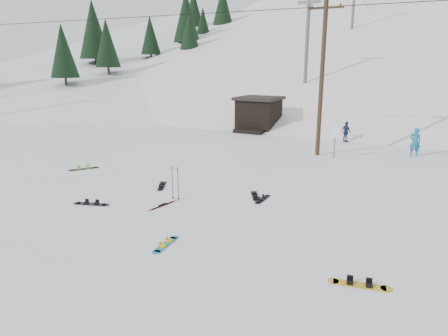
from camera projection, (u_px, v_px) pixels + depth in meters
The scene contains 20 objects.
ground at pixel (141, 229), 13.37m from camera, with size 200.00×200.00×0.00m, color white.
ski_slope at pixel (373, 177), 63.10m from camera, with size 60.00×75.00×45.00m, color white.
ridge_left at pixel (163, 155), 73.61m from camera, with size 34.00×85.00×38.00m, color white.
treeline_left at pixel (139, 99), 63.10m from camera, with size 20.00×64.00×10.00m, color black, non-canonical shape.
treeline_crest at pixel (401, 89), 86.37m from camera, with size 50.00×6.00×10.00m, color black, non-canonical shape.
utility_pole at pixel (322, 76), 23.14m from camera, with size 2.00×0.26×9.00m.
trail_sign at pixel (335, 137), 23.14m from camera, with size 0.50×0.09×1.85m.
lift_hut at pixel (259, 114), 33.12m from camera, with size 3.40×4.10×2.75m.
lift_tower_near at pixel (307, 37), 38.70m from camera, with size 2.20×0.36×8.00m.
hero_snowboard at pixel (166, 244), 12.23m from camera, with size 0.39×1.35×0.10m.
hero_skis at pixel (163, 205), 15.58m from camera, with size 0.31×1.51×0.08m.
ski_poles at pixel (175, 183), 16.14m from camera, with size 0.38×0.10×1.37m.
board_scatter_a at pixel (91, 204), 15.74m from camera, with size 1.43×0.67×0.10m.
board_scatter_b at pixel (162, 186), 18.07m from camera, with size 0.83×1.28×0.10m.
board_scatter_c at pixel (84, 169), 21.00m from camera, with size 0.99×1.36×0.11m.
board_scatter_d at pixel (255, 196), 16.70m from camera, with size 0.81×1.20×0.09m.
board_scatter_e at pixel (359, 284), 9.99m from camera, with size 1.53×0.56×0.11m.
board_scatter_f at pixel (263, 199), 16.31m from camera, with size 0.25×1.29×0.09m.
skier_teal at pixel (415, 142), 23.81m from camera, with size 0.62×0.41×1.71m, color #0D688A.
skier_navy at pixel (346, 132), 28.12m from camera, with size 0.85×0.35×1.45m, color #1A2641.
Camera 1 is at (8.40, -9.56, 5.39)m, focal length 32.00 mm.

